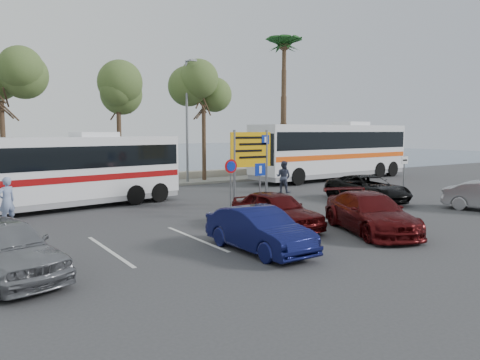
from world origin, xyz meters
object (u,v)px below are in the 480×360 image
coach_bus_right (332,153)px  car_maroon (370,213)px  pedestrian_near (7,201)px  coach_bus_left (60,174)px  car_red (276,210)px  car_blue (259,230)px  street_lamp_right (187,115)px  car_silver_a (3,248)px  direction_sign (251,155)px  suv_black (368,188)px  pedestrian_far (283,177)px

coach_bus_right → car_maroon: 18.30m
coach_bus_right → pedestrian_near: (-22.25, -5.47, -1.05)m
coach_bus_left → car_red: (5.59, -8.69, -0.93)m
coach_bus_right → coach_bus_left: bearing=-171.4°
car_maroon → car_blue: bearing=-158.8°
street_lamp_right → car_silver_a: bearing=-129.5°
direction_sign → pedestrian_near: size_ratio=1.98×
suv_black → car_blue: bearing=-146.4°
car_blue → car_red: size_ratio=0.98×
coach_bus_right → car_blue: coach_bus_right is taller
direction_sign → car_blue: 8.16m
coach_bus_right → car_maroon: size_ratio=2.89×
coach_bus_right → pedestrian_near: coach_bus_right is taller
street_lamp_right → car_blue: size_ratio=2.02×
car_blue → suv_black: 11.46m
direction_sign → coach_bus_right: (12.25, 7.27, -0.46)m
street_lamp_right → car_maroon: bearing=-95.1°
direction_sign → car_maroon: direction_sign is taller
car_red → direction_sign: bearing=65.0°
car_red → suv_black: (7.91, 2.71, -0.03)m
pedestrian_near → coach_bus_left: bearing=-161.0°
pedestrian_near → pedestrian_far: pedestrian_far is taller
coach_bus_right → car_blue: (-16.56, -13.97, -1.31)m
coach_bus_right → car_red: bearing=-140.5°
street_lamp_right → pedestrian_far: bearing=-69.9°
coach_bus_right → pedestrian_far: (-7.68, -3.97, -1.05)m
coach_bus_right → car_blue: size_ratio=3.48×
direction_sign → pedestrian_near: bearing=169.8°
coach_bus_left → car_blue: (3.19, -10.98, -0.97)m
car_red → pedestrian_far: 10.07m
coach_bus_left → pedestrian_far: 12.13m
coach_bus_left → pedestrian_far: (12.07, -0.98, -0.71)m
pedestrian_far → coach_bus_left: bearing=57.7°
car_silver_a → car_blue: 6.77m
street_lamp_right → coach_bus_right: 11.01m
car_blue → car_red: bearing=42.2°
street_lamp_right → pedestrian_far: (2.57, -7.02, -3.68)m
coach_bus_left → car_silver_a: bearing=-109.6°
street_lamp_right → suv_black: bearing=-71.6°
car_silver_a → car_blue: bearing=-25.5°
direction_sign → car_red: 5.11m
coach_bus_left → car_maroon: (7.99, -10.98, -0.94)m
pedestrian_near → direction_sign: bearing=144.0°
direction_sign → car_silver_a: bearing=-153.7°
street_lamp_right → pedestrian_far: 8.33m
street_lamp_right → pedestrian_near: size_ratio=4.40×
street_lamp_right → coach_bus_left: (-9.50, -6.04, -2.97)m
car_blue → car_maroon: 4.80m
car_blue → pedestrian_far: 13.37m
street_lamp_right → pedestrian_near: 15.17m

